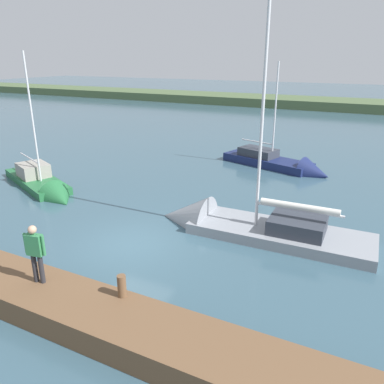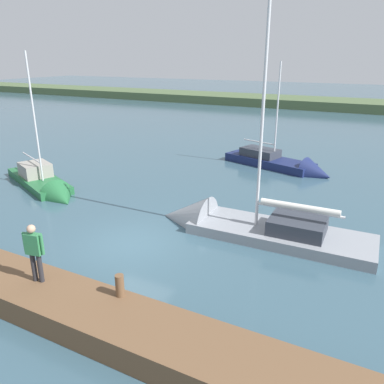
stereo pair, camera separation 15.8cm
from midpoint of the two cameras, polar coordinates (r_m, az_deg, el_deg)
The scene contains 8 objects.
ground_plane at distance 15.14m, azimuth -9.30°, elevation -7.66°, with size 200.00×200.00×0.00m, color #385666.
far_shoreline at distance 57.80m, azimuth 18.82°, elevation 11.81°, with size 180.00×8.00×2.40m, color #4C603D.
dock_pier at distance 12.20m, azimuth -21.90°, elevation -14.28°, with size 23.95×1.88×0.72m, color brown.
mooring_post_near at distance 10.77m, azimuth -10.86°, elevation -13.61°, with size 0.24×0.24×0.64m, color brown.
sailboat_near_dock at distance 25.36m, azimuth 13.03°, elevation 3.86°, with size 7.52×3.91×7.41m.
sailboat_outer_mooring at distance 16.09m, azimuth 6.43°, elevation -5.28°, with size 8.85×2.53×11.15m.
sailboat_mid_channel at distance 22.39m, azimuth -21.47°, elevation 0.71°, with size 7.18×4.41×7.98m.
person_on_dock at distance 11.70m, azimuth -22.72°, elevation -7.96°, with size 0.66×0.31×1.78m.
Camera 1 is at (-8.05, 10.80, 6.88)m, focal length 35.72 mm.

